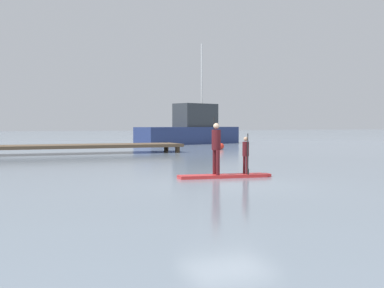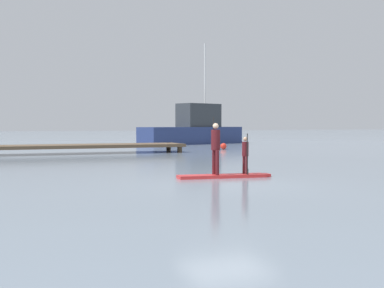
% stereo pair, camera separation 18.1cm
% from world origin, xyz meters
% --- Properties ---
extents(ground_plane, '(240.00, 240.00, 0.00)m').
position_xyz_m(ground_plane, '(0.00, 0.00, 0.00)').
color(ground_plane, gray).
extents(paddleboard_near, '(3.04, 0.89, 0.10)m').
position_xyz_m(paddleboard_near, '(0.67, 1.53, 0.05)').
color(paddleboard_near, red).
rests_on(paddleboard_near, ground).
extents(paddler_adult, '(0.32, 0.51, 1.80)m').
position_xyz_m(paddler_adult, '(0.39, 1.57, 1.03)').
color(paddler_adult, '#4C1419').
rests_on(paddler_adult, paddleboard_near).
extents(paddler_child_solo, '(0.23, 0.41, 1.29)m').
position_xyz_m(paddler_child_solo, '(1.37, 1.44, 0.77)').
color(paddler_child_solo, '#4C1419').
rests_on(paddler_child_solo, paddleboard_near).
extents(motor_boat_small_navy, '(10.11, 5.45, 8.65)m').
position_xyz_m(motor_boat_small_navy, '(10.40, 27.83, 1.24)').
color(motor_boat_small_navy, navy).
rests_on(motor_boat_small_navy, ground).
extents(floating_dock, '(13.94, 2.57, 0.52)m').
position_xyz_m(floating_dock, '(-2.15, 16.69, 0.43)').
color(floating_dock, brown).
rests_on(floating_dock, ground).
extents(mooring_buoy_mid, '(0.42, 0.42, 0.42)m').
position_xyz_m(mooring_buoy_mid, '(8.63, 18.25, 0.21)').
color(mooring_buoy_mid, red).
rests_on(mooring_buoy_mid, ground).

